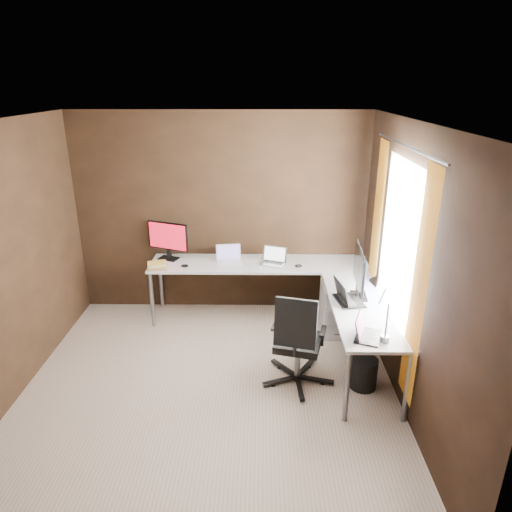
{
  "coord_description": "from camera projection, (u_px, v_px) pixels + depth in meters",
  "views": [
    {
      "loc": [
        0.5,
        -3.66,
        2.8
      ],
      "look_at": [
        0.44,
        0.95,
        1.03
      ],
      "focal_mm": 32.0,
      "sensor_mm": 36.0,
      "label": 1
    }
  ],
  "objects": [
    {
      "name": "laptop_black_big",
      "position": [
        346.0,
        297.0,
        4.56
      ],
      "size": [
        0.3,
        0.38,
        0.23
      ],
      "rotation": [
        0.0,
        0.0,
        1.75
      ],
      "color": "black",
      "rests_on": "desk"
    },
    {
      "name": "laptop_black_small",
      "position": [
        365.0,
        332.0,
        3.94
      ],
      "size": [
        0.29,
        0.34,
        0.2
      ],
      "rotation": [
        0.0,
        0.0,
        1.23
      ],
      "color": "black",
      "rests_on": "desk"
    },
    {
      "name": "wastebasket",
      "position": [
        363.0,
        373.0,
        4.43
      ],
      "size": [
        0.32,
        0.32,
        0.3
      ],
      "primitive_type": "cylinder",
      "rotation": [
        0.0,
        0.0,
        0.26
      ],
      "color": "black",
      "rests_on": "ground"
    },
    {
      "name": "drawer_pedestal",
      "position": [
        340.0,
        308.0,
        5.38
      ],
      "size": [
        0.42,
        0.5,
        0.6
      ],
      "primitive_type": "cube",
      "color": "silver",
      "rests_on": "ground"
    },
    {
      "name": "desk",
      "position": [
        291.0,
        282.0,
        5.15
      ],
      "size": [
        2.65,
        2.25,
        0.73
      ],
      "color": "silver",
      "rests_on": "ground"
    },
    {
      "name": "office_chair",
      "position": [
        297.0,
        357.0,
        4.44
      ],
      "size": [
        0.55,
        0.57,
        0.99
      ],
      "rotation": [
        0.0,
        0.0,
        -0.25
      ],
      "color": "black",
      "rests_on": "ground"
    },
    {
      "name": "laptop_silver",
      "position": [
        273.0,
        260.0,
        5.52
      ],
      "size": [
        0.36,
        0.31,
        0.2
      ],
      "rotation": [
        0.0,
        0.0,
        -0.36
      ],
      "color": "silver",
      "rests_on": "desk"
    },
    {
      "name": "book_stack",
      "position": [
        157.0,
        265.0,
        5.39
      ],
      "size": [
        0.26,
        0.22,
        0.07
      ],
      "rotation": [
        0.0,
        0.0,
        0.2
      ],
      "color": "tan",
      "rests_on": "desk"
    },
    {
      "name": "room",
      "position": [
        243.0,
        266.0,
        4.03
      ],
      "size": [
        3.6,
        3.6,
        2.5
      ],
      "color": "#BEA794",
      "rests_on": "ground"
    },
    {
      "name": "desk_lamp",
      "position": [
        379.0,
        302.0,
        3.81
      ],
      "size": [
        0.19,
        0.21,
        0.56
      ],
      "rotation": [
        0.0,
        0.0,
        0.26
      ],
      "color": "slate",
      "rests_on": "desk"
    },
    {
      "name": "mouse_left",
      "position": [
        185.0,
        266.0,
        5.42
      ],
      "size": [
        0.11,
        0.09,
        0.04
      ],
      "primitive_type": "ellipsoid",
      "rotation": [
        0.0,
        0.0,
        -0.43
      ],
      "color": "black",
      "rests_on": "desk"
    },
    {
      "name": "mouse_corner",
      "position": [
        298.0,
        266.0,
        5.43
      ],
      "size": [
        0.1,
        0.07,
        0.04
      ],
      "primitive_type": "ellipsoid",
      "rotation": [
        0.0,
        0.0,
        -0.17
      ],
      "color": "black",
      "rests_on": "desk"
    },
    {
      "name": "monitor_right",
      "position": [
        359.0,
        270.0,
        4.58
      ],
      "size": [
        0.17,
        0.64,
        0.53
      ],
      "rotation": [
        0.0,
        0.0,
        1.5
      ],
      "color": "black",
      "rests_on": "desk"
    },
    {
      "name": "monitor_left",
      "position": [
        168.0,
        239.0,
        5.6
      ],
      "size": [
        0.51,
        0.24,
        0.47
      ],
      "rotation": [
        0.0,
        0.0,
        -0.37
      ],
      "color": "black",
      "rests_on": "desk"
    },
    {
      "name": "laptop_white",
      "position": [
        229.0,
        258.0,
        5.58
      ],
      "size": [
        0.33,
        0.26,
        0.2
      ],
      "rotation": [
        0.0,
        0.0,
        0.14
      ],
      "color": "silver",
      "rests_on": "desk"
    }
  ]
}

